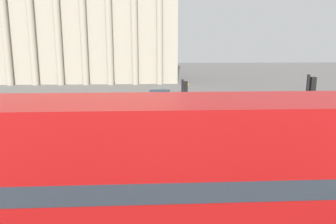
{
  "coord_description": "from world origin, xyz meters",
  "views": [
    {
      "loc": [
        -0.67,
        -2.11,
        5.27
      ],
      "look_at": [
        0.36,
        15.86,
        1.61
      ],
      "focal_mm": 35.0,
      "sensor_mm": 36.0,
      "label": 1
    }
  ],
  "objects_px": {
    "car_white": "(161,95)",
    "car_maroon": "(232,102)",
    "traffic_light_near": "(307,111)",
    "traffic_light_mid": "(184,101)",
    "pedestrian_black": "(98,101)",
    "double_decker_bus": "(130,175)"
  },
  "relations": [
    {
      "from": "traffic_light_near",
      "to": "car_maroon",
      "type": "bearing_deg",
      "value": 88.05
    },
    {
      "from": "traffic_light_near",
      "to": "traffic_light_mid",
      "type": "height_order",
      "value": "traffic_light_near"
    },
    {
      "from": "pedestrian_black",
      "to": "traffic_light_mid",
      "type": "bearing_deg",
      "value": -35.46
    },
    {
      "from": "traffic_light_mid",
      "to": "car_white",
      "type": "distance_m",
      "value": 12.81
    },
    {
      "from": "double_decker_bus",
      "to": "car_maroon",
      "type": "distance_m",
      "value": 20.22
    },
    {
      "from": "traffic_light_near",
      "to": "traffic_light_mid",
      "type": "bearing_deg",
      "value": 129.69
    },
    {
      "from": "car_maroon",
      "to": "pedestrian_black",
      "type": "xyz_separation_m",
      "value": [
        -10.79,
        -0.57,
        0.27
      ]
    },
    {
      "from": "double_decker_bus",
      "to": "car_maroon",
      "type": "xyz_separation_m",
      "value": [
        7.23,
        18.82,
        -1.56
      ]
    },
    {
      "from": "traffic_light_mid",
      "to": "pedestrian_black",
      "type": "xyz_separation_m",
      "value": [
        -5.93,
        7.87,
        -1.31
      ]
    },
    {
      "from": "pedestrian_black",
      "to": "traffic_light_near",
      "type": "bearing_deg",
      "value": -34.36
    },
    {
      "from": "double_decker_bus",
      "to": "traffic_light_mid",
      "type": "distance_m",
      "value": 10.64
    },
    {
      "from": "traffic_light_mid",
      "to": "car_white",
      "type": "bearing_deg",
      "value": 93.57
    },
    {
      "from": "double_decker_bus",
      "to": "traffic_light_near",
      "type": "relative_size",
      "value": 2.74
    },
    {
      "from": "traffic_light_near",
      "to": "pedestrian_black",
      "type": "distance_m",
      "value": 16.82
    },
    {
      "from": "pedestrian_black",
      "to": "car_white",
      "type": "bearing_deg",
      "value": 60.65
    },
    {
      "from": "car_maroon",
      "to": "car_white",
      "type": "bearing_deg",
      "value": -36.05
    },
    {
      "from": "car_white",
      "to": "car_maroon",
      "type": "distance_m",
      "value": 7.06
    },
    {
      "from": "car_white",
      "to": "traffic_light_mid",
      "type": "bearing_deg",
      "value": 57.04
    },
    {
      "from": "traffic_light_mid",
      "to": "car_maroon",
      "type": "height_order",
      "value": "traffic_light_mid"
    },
    {
      "from": "car_white",
      "to": "pedestrian_black",
      "type": "relative_size",
      "value": 2.49
    },
    {
      "from": "car_maroon",
      "to": "pedestrian_black",
      "type": "relative_size",
      "value": 2.49
    },
    {
      "from": "traffic_light_mid",
      "to": "car_maroon",
      "type": "bearing_deg",
      "value": 60.09
    }
  ]
}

